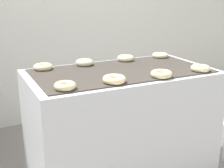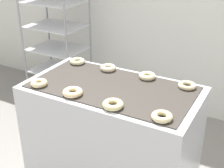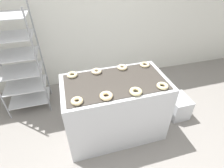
# 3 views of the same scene
# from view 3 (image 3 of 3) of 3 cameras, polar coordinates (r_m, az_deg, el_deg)

# --- Properties ---
(ground_plane) EXTENTS (14.00, 14.00, 0.00)m
(ground_plane) POSITION_cam_3_polar(r_m,az_deg,el_deg) (2.48, 5.35, -25.40)
(ground_plane) COLOR gray
(wall_back) EXTENTS (8.00, 0.05, 2.80)m
(wall_back) POSITION_cam_3_polar(r_m,az_deg,el_deg) (3.33, -6.87, 22.54)
(wall_back) COLOR silver
(wall_back) RESTS_ON ground_plane
(fryer_machine) EXTENTS (1.35, 0.74, 0.92)m
(fryer_machine) POSITION_cam_3_polar(r_m,az_deg,el_deg) (2.47, 0.96, -7.94)
(fryer_machine) COLOR silver
(fryer_machine) RESTS_ON ground_plane
(baking_rack_cart) EXTENTS (0.67, 0.51, 1.70)m
(baking_rack_cart) POSITION_cam_3_polar(r_m,az_deg,el_deg) (3.04, -28.41, 6.04)
(baking_rack_cart) COLOR gray
(baking_rack_cart) RESTS_ON ground_plane
(glaze_bin) EXTENTS (0.31, 0.37, 0.36)m
(glaze_bin) POSITION_cam_3_polar(r_m,az_deg,el_deg) (3.10, 20.63, -6.80)
(glaze_bin) COLOR silver
(glaze_bin) RESTS_ON ground_plane
(donut_near_left) EXTENTS (0.13, 0.13, 0.04)m
(donut_near_left) POSITION_cam_3_polar(r_m,az_deg,el_deg) (1.89, -11.36, -5.46)
(donut_near_left) COLOR beige
(donut_near_left) RESTS_ON fryer_machine
(donut_near_midleft) EXTENTS (0.15, 0.15, 0.04)m
(donut_near_midleft) POSITION_cam_3_polar(r_m,az_deg,el_deg) (1.92, -1.91, -3.88)
(donut_near_midleft) COLOR beige
(donut_near_midleft) RESTS_ON fryer_machine
(donut_near_midright) EXTENTS (0.15, 0.15, 0.04)m
(donut_near_midright) POSITION_cam_3_polar(r_m,az_deg,el_deg) (2.00, 7.77, -2.44)
(donut_near_midright) COLOR beige
(donut_near_midright) RESTS_ON fryer_machine
(donut_near_right) EXTENTS (0.14, 0.14, 0.04)m
(donut_near_right) POSITION_cam_3_polar(r_m,az_deg,el_deg) (2.15, 16.14, -0.60)
(donut_near_right) COLOR beige
(donut_near_right) RESTS_ON fryer_machine
(donut_far_left) EXTENTS (0.14, 0.14, 0.04)m
(donut_far_left) POSITION_cam_3_polar(r_m,az_deg,el_deg) (2.31, -12.88, 2.93)
(donut_far_left) COLOR beige
(donut_far_left) RESTS_ON fryer_machine
(donut_far_midleft) EXTENTS (0.14, 0.14, 0.04)m
(donut_far_midleft) POSITION_cam_3_polar(r_m,az_deg,el_deg) (2.33, -5.06, 4.16)
(donut_far_midleft) COLOR beige
(donut_far_midleft) RESTS_ON fryer_machine
(donut_far_midright) EXTENTS (0.14, 0.14, 0.04)m
(donut_far_midright) POSITION_cam_3_polar(r_m,az_deg,el_deg) (2.42, 3.37, 5.45)
(donut_far_midright) COLOR beige
(donut_far_midright) RESTS_ON fryer_machine
(donut_far_right) EXTENTS (0.14, 0.14, 0.04)m
(donut_far_right) POSITION_cam_3_polar(r_m,az_deg,el_deg) (2.53, 10.64, 6.23)
(donut_far_right) COLOR beige
(donut_far_right) RESTS_ON fryer_machine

